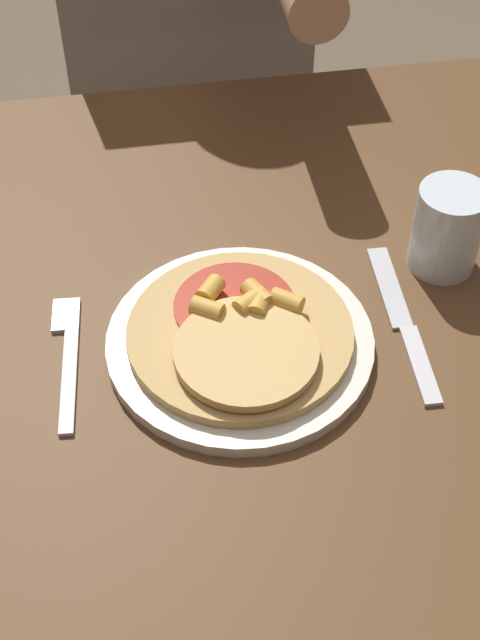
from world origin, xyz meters
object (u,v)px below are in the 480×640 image
object	(u,v)px
fork	(68,353)
plate	(240,343)
pizza	(241,333)
knife	(404,324)
dining_table	(262,385)
drinking_glass	(447,229)
person_diner	(184,8)

from	to	relation	value
fork	plate	bearing A→B (deg)	-6.34
fork	pizza	bearing A→B (deg)	-7.58
pizza	knife	world-z (taller)	pizza
dining_table	drinking_glass	world-z (taller)	drinking_glass
drinking_glass	pizza	bearing A→B (deg)	-159.23
pizza	fork	world-z (taller)	pizza
knife	person_diner	distance (m)	0.72
plate	fork	world-z (taller)	plate
plate	knife	distance (m)	0.17
knife	drinking_glass	distance (m)	0.12
knife	drinking_glass	world-z (taller)	drinking_glass
plate	dining_table	bearing A→B (deg)	46.93
pizza	plate	bearing A→B (deg)	101.33
fork	person_diner	size ratio (longest dim) A/B	0.14
plate	pizza	size ratio (longest dim) A/B	1.19
dining_table	pizza	size ratio (longest dim) A/B	4.97
knife	drinking_glass	bearing A→B (deg)	51.75
pizza	knife	xyz separation A→B (m)	(0.17, 0.01, -0.02)
pizza	knife	size ratio (longest dim) A/B	1.02
knife	pizza	bearing A→B (deg)	-178.23
knife	person_diner	xyz separation A→B (m)	(-0.14, 0.71, -0.01)
plate	person_diner	world-z (taller)	person_diner
knife	fork	bearing A→B (deg)	177.05
pizza	person_diner	world-z (taller)	person_diner
plate	pizza	world-z (taller)	pizza
dining_table	knife	world-z (taller)	knife
pizza	dining_table	bearing A→B (deg)	50.91
fork	person_diner	xyz separation A→B (m)	(0.20, 0.69, -0.01)
plate	pizza	xyz separation A→B (m)	(0.00, -0.00, 0.02)
plate	knife	size ratio (longest dim) A/B	1.21
drinking_glass	knife	bearing A→B (deg)	-128.25
fork	drinking_glass	world-z (taller)	drinking_glass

